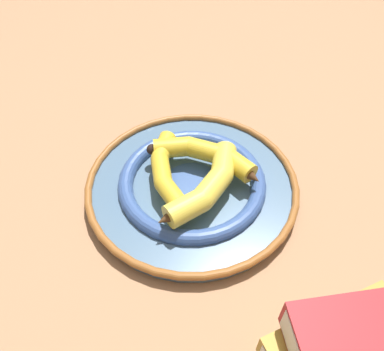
% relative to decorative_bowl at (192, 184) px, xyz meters
% --- Properties ---
extents(ground_plane, '(2.80, 2.80, 0.00)m').
position_rel_decorative_bowl_xyz_m(ground_plane, '(0.01, -0.02, -0.02)').
color(ground_plane, '#A87A56').
extents(decorative_bowl, '(0.36, 0.36, 0.03)m').
position_rel_decorative_bowl_xyz_m(decorative_bowl, '(0.00, 0.00, 0.00)').
color(decorative_bowl, slate).
rests_on(decorative_bowl, ground_plane).
extents(banana_a, '(0.18, 0.06, 0.03)m').
position_rel_decorative_bowl_xyz_m(banana_a, '(-0.02, -0.04, 0.03)').
color(banana_a, gold).
rests_on(banana_a, decorative_bowl).
extents(banana_b, '(0.14, 0.17, 0.04)m').
position_rel_decorative_bowl_xyz_m(banana_b, '(0.04, 0.01, 0.04)').
color(banana_b, yellow).
rests_on(banana_b, decorative_bowl).
extents(banana_c, '(0.14, 0.17, 0.03)m').
position_rel_decorative_bowl_xyz_m(banana_c, '(-0.03, 0.03, 0.04)').
color(banana_c, gold).
rests_on(banana_c, decorative_bowl).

